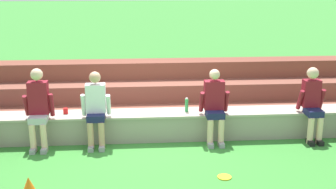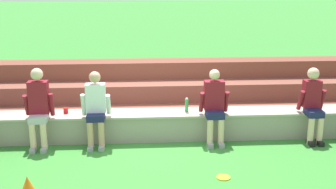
% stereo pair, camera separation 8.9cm
% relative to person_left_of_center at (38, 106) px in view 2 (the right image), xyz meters
% --- Properties ---
extents(ground_plane, '(80.00, 80.00, 0.00)m').
position_rel_person_left_of_center_xyz_m(ground_plane, '(2.03, 0.04, -0.77)').
color(ground_plane, '#388433').
extents(stone_seating_wall, '(8.53, 0.58, 0.52)m').
position_rel_person_left_of_center_xyz_m(stone_seating_wall, '(2.03, 0.31, -0.50)').
color(stone_seating_wall, gray).
rests_on(stone_seating_wall, ground).
extents(brick_bleachers, '(12.07, 1.70, 1.14)m').
position_rel_person_left_of_center_xyz_m(brick_bleachers, '(2.03, 1.78, -0.33)').
color(brick_bleachers, brown).
rests_on(brick_bleachers, ground).
extents(person_left_of_center, '(0.53, 0.53, 1.45)m').
position_rel_person_left_of_center_xyz_m(person_left_of_center, '(0.00, 0.00, 0.00)').
color(person_left_of_center, beige).
rests_on(person_left_of_center, ground).
extents(person_center, '(0.53, 0.51, 1.37)m').
position_rel_person_left_of_center_xyz_m(person_center, '(1.01, 0.01, -0.04)').
color(person_center, tan).
rests_on(person_center, ground).
extents(person_right_of_center, '(0.54, 0.53, 1.38)m').
position_rel_person_left_of_center_xyz_m(person_right_of_center, '(3.17, 0.03, -0.04)').
color(person_right_of_center, beige).
rests_on(person_right_of_center, ground).
extents(person_far_right, '(0.49, 0.60, 1.38)m').
position_rel_person_left_of_center_xyz_m(person_far_right, '(5.02, 0.03, -0.04)').
color(person_far_right, beige).
rests_on(person_far_right, ground).
extents(water_bottle_near_left, '(0.07, 0.07, 0.27)m').
position_rel_person_left_of_center_xyz_m(water_bottle_near_left, '(2.69, 0.31, -0.13)').
color(water_bottle_near_left, green).
rests_on(water_bottle_near_left, stone_seating_wall).
extents(plastic_cup_middle, '(0.09, 0.09, 0.11)m').
position_rel_person_left_of_center_xyz_m(plastic_cup_middle, '(0.41, 0.36, -0.21)').
color(plastic_cup_middle, red).
rests_on(plastic_cup_middle, stone_seating_wall).
extents(frisbee, '(0.22, 0.22, 0.02)m').
position_rel_person_left_of_center_xyz_m(frisbee, '(3.08, -1.46, -0.77)').
color(frisbee, yellow).
rests_on(frisbee, ground).
extents(sports_cone, '(0.21, 0.21, 0.25)m').
position_rel_person_left_of_center_xyz_m(sports_cone, '(0.17, -1.72, -0.65)').
color(sports_cone, orange).
rests_on(sports_cone, ground).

